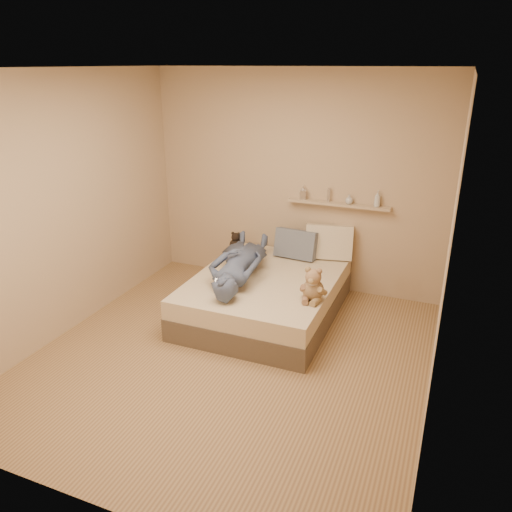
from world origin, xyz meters
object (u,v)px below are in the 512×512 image
at_px(pillow_grey, 296,244).
at_px(wall_shelf, 338,204).
at_px(dark_plush, 236,243).
at_px(teddy_bear, 313,287).
at_px(pillow_cream, 329,242).
at_px(person, 239,262).
at_px(bed, 266,296).
at_px(game_console, 222,281).

distance_m(pillow_grey, wall_shelf, 0.68).
xyz_separation_m(dark_plush, wall_shelf, (1.18, 0.30, 0.54)).
height_order(teddy_bear, pillow_cream, pillow_cream).
height_order(teddy_bear, person, person).
relative_size(bed, pillow_grey, 3.80).
bearing_deg(wall_shelf, pillow_cream, -128.92).
bearing_deg(pillow_cream, wall_shelf, 51.08).
height_order(teddy_bear, dark_plush, teddy_bear).
bearing_deg(dark_plush, wall_shelf, 14.15).
relative_size(pillow_grey, wall_shelf, 0.42).
xyz_separation_m(teddy_bear, pillow_grey, (-0.51, 1.04, 0.02)).
relative_size(teddy_bear, dark_plush, 1.40).
height_order(game_console, dark_plush, dark_plush).
bearing_deg(teddy_bear, wall_shelf, 93.61).
xyz_separation_m(bed, teddy_bear, (0.63, -0.35, 0.37)).
height_order(dark_plush, person, person).
bearing_deg(game_console, bed, 64.94).
distance_m(pillow_grey, person, 0.88).
height_order(bed, teddy_bear, teddy_bear).
distance_m(teddy_bear, pillow_grey, 1.16).
bearing_deg(game_console, dark_plush, 107.85).
bearing_deg(person, wall_shelf, -140.14).
height_order(game_console, wall_shelf, wall_shelf).
distance_m(pillow_cream, pillow_grey, 0.40).
distance_m(game_console, dark_plush, 1.22).
relative_size(teddy_bear, person, 0.24).
distance_m(game_console, teddy_bear, 0.91).
xyz_separation_m(dark_plush, pillow_grey, (0.75, 0.08, 0.06)).
height_order(game_console, teddy_bear, teddy_bear).
relative_size(dark_plush, pillow_grey, 0.50).
bearing_deg(bed, person, -161.48).
relative_size(teddy_bear, wall_shelf, 0.29).
xyz_separation_m(pillow_cream, wall_shelf, (0.06, 0.08, 0.45)).
relative_size(bed, teddy_bear, 5.38).
bearing_deg(teddy_bear, dark_plush, 142.62).
relative_size(game_console, wall_shelf, 0.14).
height_order(bed, person, person).
xyz_separation_m(pillow_grey, person, (-0.40, -0.78, 0.01)).
bearing_deg(person, game_console, 82.33).
relative_size(bed, person, 1.29).
bearing_deg(teddy_bear, person, 164.19).
bearing_deg(game_console, teddy_bear, 12.59).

